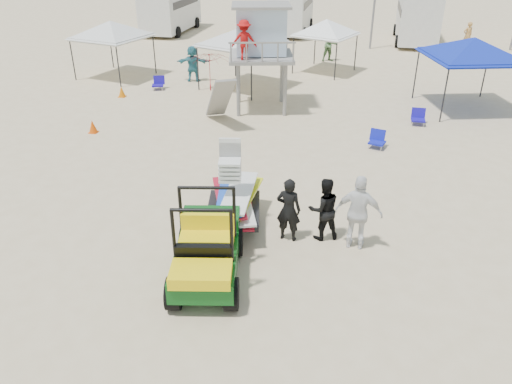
% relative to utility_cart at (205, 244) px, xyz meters
% --- Properties ---
extents(ground, '(140.00, 140.00, 0.00)m').
position_rel_utility_cart_xyz_m(ground, '(0.22, -1.05, -0.96)').
color(ground, beige).
rests_on(ground, ground).
extents(utility_cart, '(1.84, 2.91, 2.05)m').
position_rel_utility_cart_xyz_m(utility_cart, '(0.00, 0.00, 0.00)').
color(utility_cart, '#0B4813').
rests_on(utility_cart, ground).
extents(surf_trailer, '(1.72, 2.63, 2.15)m').
position_rel_utility_cart_xyz_m(surf_trailer, '(0.01, 2.34, -0.08)').
color(surf_trailer, black).
rests_on(surf_trailer, ground).
extents(man_left, '(0.65, 0.46, 1.70)m').
position_rel_utility_cart_xyz_m(man_left, '(1.52, 2.04, -0.11)').
color(man_left, black).
rests_on(man_left, ground).
extents(man_mid, '(0.99, 0.90, 1.66)m').
position_rel_utility_cart_xyz_m(man_mid, '(2.37, 2.29, -0.13)').
color(man_mid, black).
rests_on(man_mid, ground).
extents(man_right, '(1.17, 0.56, 1.93)m').
position_rel_utility_cart_xyz_m(man_right, '(3.22, 2.04, 0.01)').
color(man_right, white).
rests_on(man_right, ground).
extents(lifeguard_tower, '(3.20, 3.20, 4.23)m').
position_rel_utility_cart_xyz_m(lifeguard_tower, '(-1.37, 12.25, 2.20)').
color(lifeguard_tower, gray).
rests_on(lifeguard_tower, ground).
extents(canopy_blue, '(4.24, 4.24, 3.46)m').
position_rel_utility_cart_xyz_m(canopy_blue, '(7.36, 14.03, 1.95)').
color(canopy_blue, black).
rests_on(canopy_blue, ground).
extents(canopy_white_a, '(4.23, 4.23, 3.33)m').
position_rel_utility_cart_xyz_m(canopy_white_a, '(-2.84, 15.20, 1.83)').
color(canopy_white_a, black).
rests_on(canopy_white_a, ground).
extents(canopy_white_b, '(3.77, 3.77, 3.28)m').
position_rel_utility_cart_xyz_m(canopy_white_b, '(-9.95, 15.78, 1.77)').
color(canopy_white_b, black).
rests_on(canopy_white_b, ground).
extents(canopy_white_c, '(3.50, 3.50, 3.20)m').
position_rel_utility_cart_xyz_m(canopy_white_c, '(0.80, 19.18, 1.70)').
color(canopy_white_c, black).
rests_on(canopy_white_c, ground).
extents(umbrella_a, '(2.37, 2.40, 1.85)m').
position_rel_utility_cart_xyz_m(umbrella_a, '(-4.26, 14.30, -0.03)').
color(umbrella_a, red).
rests_on(umbrella_a, ground).
extents(umbrella_b, '(2.15, 2.18, 1.75)m').
position_rel_utility_cart_xyz_m(umbrella_b, '(-4.62, 21.34, -0.08)').
color(umbrella_b, '#F2FF16').
rests_on(umbrella_b, ground).
extents(cone_near, '(0.34, 0.34, 0.50)m').
position_rel_utility_cart_xyz_m(cone_near, '(-7.04, 7.86, -0.71)').
color(cone_near, '#E04D07').
rests_on(cone_near, ground).
extents(cone_far, '(0.34, 0.34, 0.50)m').
position_rel_utility_cart_xyz_m(cone_far, '(-8.04, 12.44, -0.71)').
color(cone_far, orange).
rests_on(cone_far, ground).
extents(beach_chair_a, '(0.67, 0.73, 0.64)m').
position_rel_utility_cart_xyz_m(beach_chair_a, '(-6.84, 14.03, -0.64)').
color(beach_chair_a, '#1A0D94').
rests_on(beach_chair_a, ground).
extents(beach_chair_b, '(0.66, 0.72, 0.64)m').
position_rel_utility_cart_xyz_m(beach_chair_b, '(3.71, 8.72, -0.64)').
color(beach_chair_b, '#1019B0').
rests_on(beach_chair_b, ground).
extents(beach_chair_c, '(0.54, 0.58, 0.64)m').
position_rel_utility_cart_xyz_m(beach_chair_c, '(5.32, 11.54, -0.64)').
color(beach_chair_c, '#170FA4').
rests_on(beach_chair_c, ground).
extents(rv_far_left, '(2.64, 6.80, 3.25)m').
position_rel_utility_cart_xyz_m(rv_far_left, '(-11.79, 28.94, 0.84)').
color(rv_far_left, silver).
rests_on(rv_far_left, ground).
extents(rv_mid_left, '(2.65, 6.50, 3.25)m').
position_rel_utility_cart_xyz_m(rv_mid_left, '(-2.79, 30.44, 0.84)').
color(rv_mid_left, silver).
rests_on(rv_mid_left, ground).
extents(rv_mid_right, '(2.64, 7.00, 3.25)m').
position_rel_utility_cart_xyz_m(rv_mid_right, '(6.21, 28.94, 0.84)').
color(rv_mid_right, silver).
rests_on(rv_mid_right, ground).
extents(distant_beachgoers, '(16.27, 12.16, 1.86)m').
position_rel_utility_cart_xyz_m(distant_beachgoers, '(-1.24, 19.52, -0.04)').
color(distant_beachgoers, teal).
rests_on(distant_beachgoers, ground).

